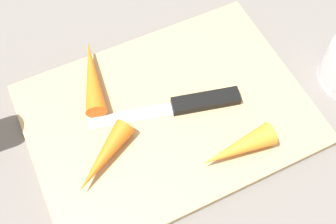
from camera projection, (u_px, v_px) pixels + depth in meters
ground_plane at (168, 116)px, 0.53m from camera, size 1.40×1.40×0.00m
cutting_board at (168, 114)px, 0.52m from camera, size 0.36×0.26×0.01m
knife at (196, 103)px, 0.52m from camera, size 0.20×0.07×0.01m
carrot_medium at (103, 158)px, 0.47m from camera, size 0.10×0.08×0.03m
carrot_longest at (92, 76)px, 0.53m from camera, size 0.06×0.12×0.03m
carrot_shortest at (237, 148)px, 0.48m from camera, size 0.10×0.03×0.03m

